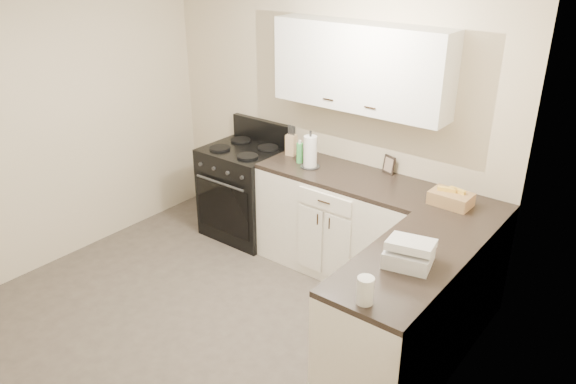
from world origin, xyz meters
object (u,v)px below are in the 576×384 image
Objects in this scene: stove at (245,192)px; paper_towel at (310,152)px; knife_block at (291,145)px; wicker_basket at (451,199)px; countertop_grill at (409,256)px.

paper_towel reaches higher than stove.
stove is 1.02m from paper_towel.
wicker_basket is (1.61, -0.10, -0.05)m from knife_block.
stove is 0.77m from knife_block.
paper_towel is at bearing -33.33° from knife_block.
paper_towel reaches higher than countertop_grill.
wicker_basket is at bearing 1.54° from paper_towel.
knife_block reaches higher than stove.
stove is at bearing 178.46° from paper_towel.
wicker_basket reaches higher than stove.
paper_towel is (0.81, -0.02, 0.62)m from stove.
knife_block is at bearing 135.12° from countertop_grill.
paper_towel is (0.32, -0.14, 0.04)m from knife_block.
knife_block is (0.49, 0.12, 0.58)m from stove.
knife_block is 0.69× the size of paper_towel.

